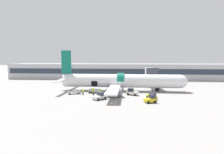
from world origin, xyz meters
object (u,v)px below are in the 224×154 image
object	(u,v)px
baggage_tug_rear	(151,99)
ground_crew_loader_a	(93,91)
baggage_tug_spare	(100,96)
baggage_cart_loading	(95,91)
airplane	(119,81)
baggage_cart_queued	(74,92)
ground_crew_loader_b	(101,92)
baggage_tug_mid	(152,96)
ground_crew_driver	(83,92)
baggage_tug_lead	(132,92)

from	to	relation	value
baggage_tug_rear	ground_crew_loader_a	distance (m)	14.87
baggage_tug_rear	baggage_tug_spare	size ratio (longest dim) A/B	0.82
baggage_cart_loading	ground_crew_loader_a	distance (m)	2.93
airplane	baggage_cart_queued	world-z (taller)	airplane
baggage_cart_queued	baggage_cart_loading	bearing A→B (deg)	19.54
ground_crew_loader_a	ground_crew_loader_b	world-z (taller)	ground_crew_loader_a
baggage_tug_spare	ground_crew_loader_a	world-z (taller)	ground_crew_loader_a
airplane	baggage_tug_rear	size ratio (longest dim) A/B	13.50
baggage_cart_loading	ground_crew_loader_a	bearing A→B (deg)	-85.99
ground_crew_loader_b	baggage_cart_loading	bearing A→B (deg)	125.94
baggage_tug_spare	baggage_cart_loading	world-z (taller)	baggage_tug_spare
baggage_tug_mid	ground_crew_driver	world-z (taller)	ground_crew_driver
baggage_tug_lead	ground_crew_loader_b	distance (m)	7.87
ground_crew_loader_a	ground_crew_driver	bearing A→B (deg)	176.58
baggage_tug_lead	baggage_tug_mid	distance (m)	5.84
baggage_cart_loading	ground_crew_driver	bearing A→B (deg)	-132.17
airplane	baggage_cart_loading	world-z (taller)	airplane
ground_crew_loader_b	airplane	bearing A→B (deg)	57.59
ground_crew_driver	ground_crew_loader_b	bearing A→B (deg)	-1.35
baggage_tug_lead	ground_crew_loader_b	bearing A→B (deg)	-173.38
ground_crew_loader_a	ground_crew_loader_b	xyz separation A→B (m)	(1.85, 0.05, -0.08)
ground_crew_driver	airplane	bearing A→B (deg)	36.93
baggage_tug_mid	baggage_cart_queued	distance (m)	19.77
airplane	baggage_tug_lead	world-z (taller)	airplane
baggage_tug_spare	baggage_tug_rear	bearing A→B (deg)	-10.74
baggage_tug_lead	baggage_tug_mid	bearing A→B (deg)	-40.53
baggage_tug_rear	baggage_cart_queued	distance (m)	20.13
baggage_cart_queued	ground_crew_driver	bearing A→B (deg)	-19.84
baggage_cart_loading	ground_crew_driver	distance (m)	3.69
baggage_tug_mid	ground_crew_loader_b	world-z (taller)	ground_crew_loader_b
baggage_tug_lead	baggage_cart_loading	xyz separation A→B (m)	(-9.87, 1.93, -0.17)
baggage_tug_mid	baggage_cart_queued	bearing A→B (deg)	168.54
baggage_cart_queued	ground_crew_loader_a	world-z (taller)	ground_crew_loader_a
baggage_tug_lead	baggage_tug_spare	world-z (taller)	baggage_tug_lead
baggage_tug_rear	ground_crew_loader_b	world-z (taller)	baggage_tug_rear
baggage_tug_lead	ground_crew_driver	size ratio (longest dim) A/B	2.03
baggage_tug_lead	baggage_tug_rear	size ratio (longest dim) A/B	1.13
baggage_cart_loading	ground_crew_loader_b	world-z (taller)	ground_crew_loader_b
baggage_tug_rear	ground_crew_loader_b	bearing A→B (deg)	150.20
baggage_tug_lead	ground_crew_loader_a	bearing A→B (deg)	-174.32
airplane	ground_crew_driver	distance (m)	11.19
ground_crew_loader_a	ground_crew_driver	xyz separation A→B (m)	(-2.68, 0.16, -0.14)
baggage_tug_spare	ground_crew_driver	xyz separation A→B (m)	(-5.16, 4.63, 0.14)
airplane	ground_crew_loader_b	xyz separation A→B (m)	(-4.27, -6.72, -1.94)
baggage_tug_mid	ground_crew_loader_b	distance (m)	12.59
airplane	baggage_cart_queued	size ratio (longest dim) A/B	9.14
baggage_cart_loading	ground_crew_loader_b	size ratio (longest dim) A/B	2.61
baggage_cart_loading	airplane	bearing A→B (deg)	31.54
airplane	baggage_tug_mid	distance (m)	12.68
baggage_tug_rear	ground_crew_loader_b	size ratio (longest dim) A/B	1.67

